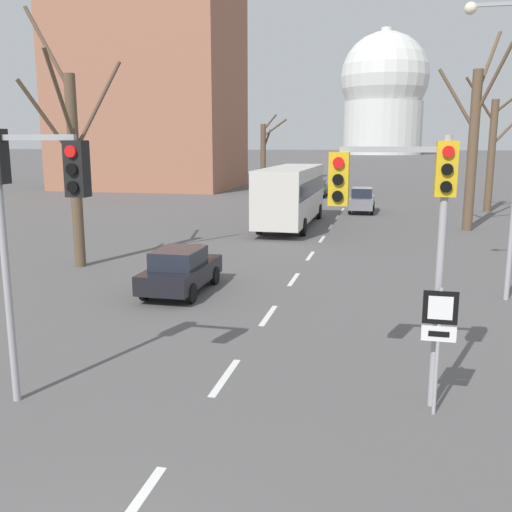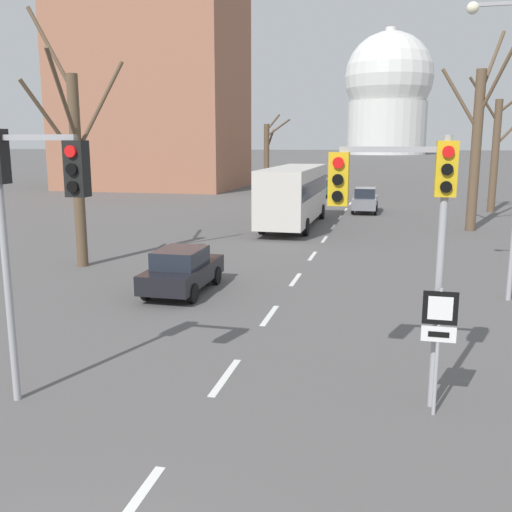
{
  "view_description": "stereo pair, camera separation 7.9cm",
  "coord_description": "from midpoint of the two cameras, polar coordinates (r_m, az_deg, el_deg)",
  "views": [
    {
      "loc": [
        3.17,
        -3.84,
        4.86
      ],
      "look_at": [
        0.7,
        6.86,
        2.68
      ],
      "focal_mm": 40.0,
      "sensor_mm": 36.0,
      "label": 1
    },
    {
      "loc": [
        3.24,
        -3.82,
        4.86
      ],
      "look_at": [
        0.7,
        6.86,
        2.68
      ],
      "focal_mm": 40.0,
      "sensor_mm": 36.0,
      "label": 2
    }
  ],
  "objects": [
    {
      "name": "route_sign_post",
      "position": [
        10.66,
        17.62,
        -7.06
      ],
      "size": [
        0.6,
        0.08,
        2.37
      ],
      "color": "#9E9EA3",
      "rests_on": "ground_plane"
    },
    {
      "name": "lane_stripe_3",
      "position": [
        20.69,
        3.69,
        -2.34
      ],
      "size": [
        0.16,
        2.0,
        0.01
      ],
      "primitive_type": "cube",
      "color": "silver",
      "rests_on": "ground_plane"
    },
    {
      "name": "lane_stripe_7",
      "position": [
        38.3,
        8.07,
        3.86
      ],
      "size": [
        0.16,
        2.0,
        0.01
      ],
      "primitive_type": "cube",
      "color": "silver",
      "rests_on": "ground_plane"
    },
    {
      "name": "traffic_signal_near_right",
      "position": [
        10.53,
        14.57,
        5.07
      ],
      "size": [
        2.21,
        0.34,
        5.0
      ],
      "color": "#9E9EA3",
      "rests_on": "ground_plane"
    },
    {
      "name": "lane_stripe_1",
      "position": [
        12.32,
        -3.28,
        -11.99
      ],
      "size": [
        0.16,
        2.0,
        0.01
      ],
      "primitive_type": "cube",
      "color": "silver",
      "rests_on": "ground_plane"
    },
    {
      "name": "bare_tree_right_far",
      "position": [
        34.11,
        20.87,
        10.67
      ],
      "size": [
        3.56,
        3.93,
        11.09
      ],
      "color": "brown",
      "rests_on": "ground_plane"
    },
    {
      "name": "traffic_signal_near_left",
      "position": [
        10.93,
        -22.23,
        5.6
      ],
      "size": [
        1.93,
        0.34,
        5.2
      ],
      "color": "#9E9EA3",
      "rests_on": "ground_plane"
    },
    {
      "name": "sedan_mid_centre",
      "position": [
        18.91,
        -7.66,
        -1.39
      ],
      "size": [
        1.73,
        3.98,
        1.48
      ],
      "color": "black",
      "rests_on": "ground_plane"
    },
    {
      "name": "lane_stripe_2",
      "position": [
        16.42,
        1.12,
        -5.95
      ],
      "size": [
        0.16,
        2.0,
        0.01
      ],
      "primitive_type": "cube",
      "color": "silver",
      "rests_on": "ground_plane"
    },
    {
      "name": "sedan_near_left",
      "position": [
        41.2,
        10.5,
        5.52
      ],
      "size": [
        1.7,
        4.3,
        1.76
      ],
      "color": "slate",
      "rests_on": "ground_plane"
    },
    {
      "name": "street_lamp_right",
      "position": [
        19.03,
        23.95,
        11.89
      ],
      "size": [
        1.92,
        0.36,
        8.9
      ],
      "color": "#9E9EA3",
      "rests_on": "ground_plane"
    },
    {
      "name": "bare_tree_right_near",
      "position": [
        43.93,
        22.48,
        9.71
      ],
      "size": [
        4.35,
        2.24,
        9.27
      ],
      "color": "brown",
      "rests_on": "ground_plane"
    },
    {
      "name": "lane_stripe_8",
      "position": [
        42.75,
        8.6,
        4.61
      ],
      "size": [
        0.16,
        2.0,
        0.01
      ],
      "primitive_type": "cube",
      "color": "silver",
      "rests_on": "ground_plane"
    },
    {
      "name": "bare_tree_left_far",
      "position": [
        23.39,
        -17.93,
        9.33
      ],
      "size": [
        3.48,
        3.51,
        9.94
      ],
      "color": "brown",
      "rests_on": "ground_plane"
    },
    {
      "name": "capitol_dome",
      "position": [
        253.28,
        12.66,
        15.54
      ],
      "size": [
        36.24,
        36.24,
        51.18
      ],
      "color": "silver",
      "rests_on": "ground_plane"
    },
    {
      "name": "bare_tree_left_near",
      "position": [
        58.34,
        0.77,
        10.09
      ],
      "size": [
        2.69,
        1.25,
        7.67
      ],
      "color": "brown",
      "rests_on": "ground_plane"
    },
    {
      "name": "apartment_block_left",
      "position": [
        64.54,
        -10.56,
        16.6
      ],
      "size": [
        18.0,
        14.0,
        22.15
      ],
      "primitive_type": "cube",
      "color": "#9E664C",
      "rests_on": "ground_plane"
    },
    {
      "name": "lane_stripe_5",
      "position": [
        29.44,
        6.53,
        1.69
      ],
      "size": [
        0.16,
        2.0,
        0.01
      ],
      "primitive_type": "cube",
      "color": "silver",
      "rests_on": "ground_plane"
    },
    {
      "name": "city_bus",
      "position": [
        33.56,
        3.5,
        6.43
      ],
      "size": [
        2.66,
        10.8,
        3.48
      ],
      "color": "beige",
      "rests_on": "ground_plane"
    },
    {
      "name": "lane_stripe_9",
      "position": [
        47.21,
        9.03,
        5.21
      ],
      "size": [
        0.16,
        2.0,
        0.01
      ],
      "primitive_type": "cube",
      "color": "silver",
      "rests_on": "ground_plane"
    },
    {
      "name": "sedan_near_right",
      "position": [
        52.8,
        6.02,
        6.81
      ],
      "size": [
        1.91,
        4.1,
        1.59
      ],
      "color": "#2D4C33",
      "rests_on": "ground_plane"
    },
    {
      "name": "lane_stripe_6",
      "position": [
        33.86,
        7.4,
        2.92
      ],
      "size": [
        0.16,
        2.0,
        0.01
      ],
      "primitive_type": "cube",
      "color": "silver",
      "rests_on": "ground_plane"
    },
    {
      "name": "lane_stripe_4",
      "position": [
        25.04,
        5.36,
        0.02
      ],
      "size": [
        0.16,
        2.0,
        0.01
      ],
      "primitive_type": "cube",
      "color": "silver",
      "rests_on": "ground_plane"
    },
    {
      "name": "lane_stripe_0",
      "position": [
        8.62,
        -12.4,
        -23.35
      ],
      "size": [
        0.16,
        2.0,
        0.01
      ],
      "primitive_type": "cube",
      "color": "silver",
      "rests_on": "ground_plane"
    }
  ]
}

